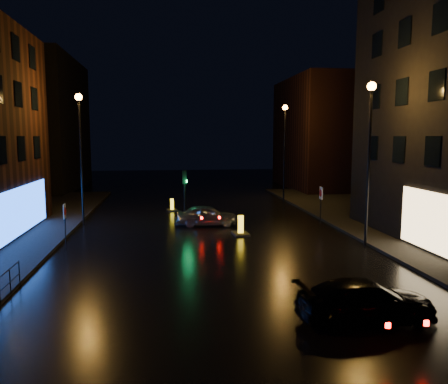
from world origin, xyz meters
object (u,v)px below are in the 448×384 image
at_px(traffic_signal, 185,214).
at_px(dark_sedan, 366,301).
at_px(bollard_near, 241,230).
at_px(silver_hatchback, 207,215).
at_px(road_sign_left, 65,215).
at_px(bollard_far, 172,208).
at_px(road_sign_right, 321,196).

distance_m(traffic_signal, dark_sedan, 17.41).
distance_m(dark_sedan, bollard_near, 12.44).
distance_m(silver_hatchback, road_sign_left, 9.08).
relative_size(traffic_signal, dark_sedan, 0.79).
relative_size(bollard_far, road_sign_left, 0.50).
xyz_separation_m(bollard_far, road_sign_left, (-5.56, -10.70, 1.50)).
bearing_deg(bollard_far, road_sign_left, -125.13).
height_order(traffic_signal, bollard_near, traffic_signal).
bearing_deg(bollard_far, bollard_near, -74.29).
height_order(silver_hatchback, bollard_near, silver_hatchback).
xyz_separation_m(dark_sedan, bollard_far, (-5.69, 21.20, -0.43)).
bearing_deg(dark_sedan, silver_hatchback, 10.19).
distance_m(dark_sedan, bollard_far, 21.95).
height_order(traffic_signal, dark_sedan, traffic_signal).
bearing_deg(traffic_signal, dark_sedan, -73.70).
bearing_deg(bollard_near, silver_hatchback, 116.91).
height_order(silver_hatchback, road_sign_left, road_sign_left).
relative_size(traffic_signal, silver_hatchback, 0.89).
height_order(traffic_signal, bollard_far, traffic_signal).
bearing_deg(bollard_far, silver_hatchback, -78.06).
distance_m(road_sign_left, road_sign_right, 15.62).
bearing_deg(road_sign_right, bollard_near, 26.88).
xyz_separation_m(silver_hatchback, bollard_far, (-2.15, 6.02, -0.46)).
xyz_separation_m(dark_sedan, road_sign_right, (3.82, 14.62, 1.20)).
bearing_deg(dark_sedan, traffic_signal, 13.37).
relative_size(silver_hatchback, dark_sedan, 0.89).
distance_m(silver_hatchback, road_sign_right, 7.47).
xyz_separation_m(silver_hatchback, road_sign_left, (-7.70, -4.68, 1.05)).
height_order(bollard_far, road_sign_left, road_sign_left).
bearing_deg(dark_sedan, road_sign_right, -17.59).
xyz_separation_m(traffic_signal, road_sign_left, (-6.36, -6.22, 1.21)).
xyz_separation_m(road_sign_left, road_sign_right, (15.06, 4.12, 0.13)).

